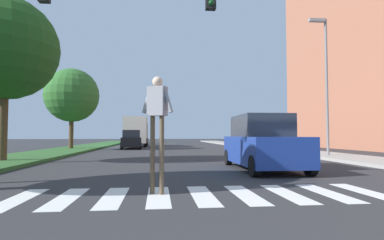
% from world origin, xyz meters
% --- Properties ---
extents(ground_plane, '(140.00, 140.00, 0.00)m').
position_xyz_m(ground_plane, '(0.00, 30.00, 0.00)').
color(ground_plane, '#2D2D30').
extents(crosswalk, '(7.65, 2.20, 0.01)m').
position_xyz_m(crosswalk, '(0.00, 6.75, 0.00)').
color(crosswalk, silver).
rests_on(crosswalk, ground_plane).
extents(median_strip, '(3.71, 64.00, 0.15)m').
position_xyz_m(median_strip, '(-7.84, 28.00, 0.07)').
color(median_strip, '#2D5B28').
rests_on(median_strip, ground_plane).
extents(tree_mid, '(4.53, 4.53, 7.19)m').
position_xyz_m(tree_mid, '(-7.65, 14.74, 5.06)').
color(tree_mid, '#4C3823').
rests_on(tree_mid, median_strip).
extents(tree_far, '(4.43, 4.43, 6.61)m').
position_xyz_m(tree_far, '(-8.06, 27.00, 4.53)').
color(tree_far, '#4C3823').
rests_on(tree_far, median_strip).
extents(sidewalk_right, '(3.00, 64.00, 0.15)m').
position_xyz_m(sidewalk_right, '(8.74, 28.00, 0.07)').
color(sidewalk_right, '#9E9991').
rests_on(sidewalk_right, ground_plane).
extents(traffic_light_gantry, '(8.09, 0.30, 6.00)m').
position_xyz_m(traffic_light_gantry, '(-3.96, 8.66, 4.33)').
color(traffic_light_gantry, gold).
rests_on(traffic_light_gantry, median_strip).
extents(street_lamp_right, '(1.02, 0.24, 7.50)m').
position_xyz_m(street_lamp_right, '(8.15, 16.33, 4.59)').
color(street_lamp_right, slate).
rests_on(street_lamp_right, sidewalk_right).
extents(pedestrian_performer, '(0.70, 0.43, 2.49)m').
position_xyz_m(pedestrian_performer, '(-0.94, 6.99, 1.66)').
color(pedestrian_performer, brown).
rests_on(pedestrian_performer, ground_plane).
extents(suv_crossing, '(2.03, 4.63, 1.97)m').
position_xyz_m(suv_crossing, '(2.83, 11.29, 0.93)').
color(suv_crossing, navy).
rests_on(suv_crossing, ground_plane).
extents(sedan_midblock, '(2.05, 4.54, 1.69)m').
position_xyz_m(sedan_midblock, '(-3.32, 29.02, 0.78)').
color(sedan_midblock, black).
rests_on(sedan_midblock, ground_plane).
extents(sedan_distant, '(1.88, 4.61, 1.74)m').
position_xyz_m(sedan_distant, '(-3.74, 43.29, 0.80)').
color(sedan_distant, '#474C51').
rests_on(sedan_distant, ground_plane).
extents(truck_box_delivery, '(2.40, 6.20, 3.10)m').
position_xyz_m(truck_box_delivery, '(-3.26, 34.54, 1.63)').
color(truck_box_delivery, '#474C51').
rests_on(truck_box_delivery, ground_plane).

